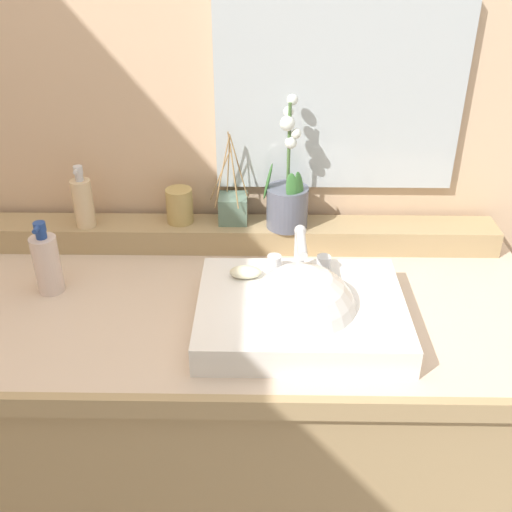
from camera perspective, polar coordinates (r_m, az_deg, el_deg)
wall_back at (r=1.60m, az=-2.08°, el=16.86°), size 3.28×0.20×2.52m
vanity_cabinet at (r=1.65m, az=-2.27°, el=-16.42°), size 1.43×0.65×0.86m
back_ledge at (r=1.57m, az=-2.14°, el=2.02°), size 1.35×0.11×0.07m
sink_basin at (r=1.28m, az=4.23°, el=-5.61°), size 0.43×0.34×0.27m
soap_bar at (r=1.34m, az=-1.00°, el=-1.42°), size 0.07×0.04×0.02m
potted_plant at (r=1.51m, az=2.96°, el=5.45°), size 0.12×0.10×0.33m
soap_dispenser at (r=1.58m, az=-15.95°, el=4.93°), size 0.05×0.05×0.16m
tumbler_cup at (r=1.56m, az=-7.20°, el=4.72°), size 0.07×0.07×0.09m
reed_diffuser at (r=1.56m, az=-2.33°, el=4.58°), size 0.10×0.09×0.24m
lotion_bottle at (r=1.45m, az=-19.06°, el=-0.61°), size 0.06×0.06×0.18m
mirror at (r=1.51m, az=7.79°, el=14.42°), size 0.60×0.02×0.45m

